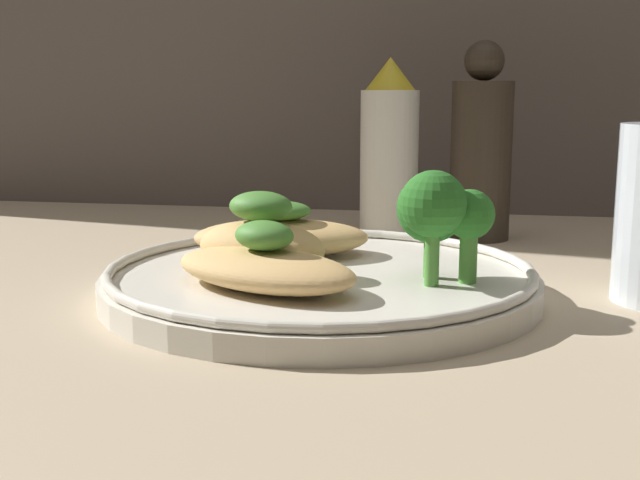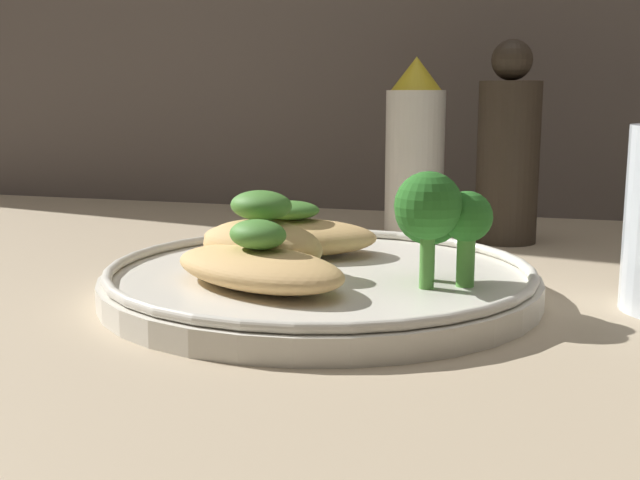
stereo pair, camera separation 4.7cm
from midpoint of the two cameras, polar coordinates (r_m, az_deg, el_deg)
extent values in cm
cube|color=tan|center=(48.11, 2.82, -4.60)|extent=(180.00, 180.00, 1.00)
cylinder|color=silver|center=(47.81, 2.83, -3.21)|extent=(25.90, 25.90, 1.40)
torus|color=silver|center=(47.59, 2.84, -2.04)|extent=(25.30, 25.30, 0.60)
ellipsoid|color=tan|center=(43.98, -1.36, -2.04)|extent=(13.09, 10.68, 2.14)
ellipsoid|color=#478433|center=(43.61, -1.37, 0.38)|extent=(4.34, 4.03, 1.62)
ellipsoid|color=tan|center=(47.41, -1.34, -0.49)|extent=(9.26, 7.32, 3.17)
ellipsoid|color=#478433|center=(47.01, -1.35, 2.46)|extent=(4.67, 4.16, 1.76)
ellipsoid|color=tan|center=(52.82, 0.39, 0.19)|extent=(12.48, 8.39, 2.35)
ellipsoid|color=#478433|center=(52.53, 0.39, 2.11)|extent=(4.47, 3.84, 1.23)
cylinder|color=#4C8E38|center=(45.28, 13.28, -1.45)|extent=(1.01, 1.01, 2.93)
sphere|color=#286B23|center=(44.85, 13.41, 1.61)|extent=(2.81, 2.81, 2.81)
cylinder|color=#4C8E38|center=(46.64, 10.68, -1.17)|extent=(0.72, 0.72, 2.67)
sphere|color=#286B23|center=(46.18, 10.79, 2.14)|extent=(3.96, 3.96, 3.96)
cylinder|color=#4C8E38|center=(44.32, 10.67, -1.37)|extent=(0.81, 0.81, 3.29)
sphere|color=#286B23|center=(43.82, 10.80, 2.40)|extent=(3.71, 3.71, 3.71)
cylinder|color=white|center=(67.31, 8.76, 5.30)|extent=(4.86, 4.86, 12.17)
cone|color=yellow|center=(67.06, 8.94, 11.63)|extent=(4.13, 4.13, 2.68)
cylinder|color=#382D23|center=(66.68, 15.21, 5.32)|extent=(4.96, 4.96, 12.88)
sphere|color=#382D23|center=(66.50, 15.54, 12.24)|extent=(3.22, 3.22, 3.22)
camera|label=1|loc=(0.02, -87.14, 0.53)|focal=45.00mm
camera|label=2|loc=(0.02, 92.86, -0.53)|focal=45.00mm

